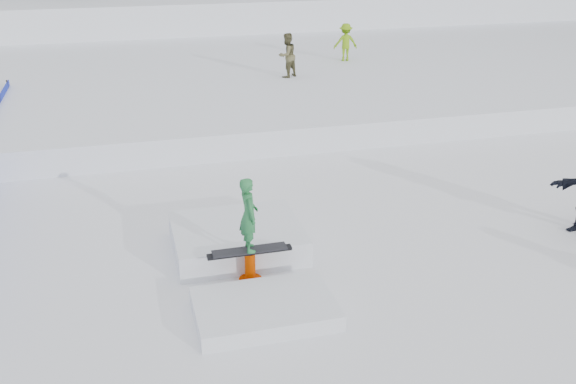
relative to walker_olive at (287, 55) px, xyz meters
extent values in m
plane|color=white|center=(-3.50, -13.37, -1.62)|extent=(120.00, 120.00, 0.00)
cube|color=white|center=(-3.50, 16.63, -0.42)|extent=(60.00, 14.00, 2.40)
cube|color=white|center=(-3.50, 2.63, -1.22)|extent=(50.00, 18.00, 0.80)
cylinder|color=black|center=(-10.00, -1.07, -1.07)|extent=(0.05, 0.05, 1.10)
cylinder|color=black|center=(-10.00, 0.83, -1.07)|extent=(0.05, 0.05, 1.10)
imported|color=brown|center=(0.00, 0.00, 0.00)|extent=(1.00, 0.94, 1.64)
imported|color=#71A611|center=(3.14, 2.30, -0.05)|extent=(1.05, 0.68, 1.54)
cube|color=white|center=(-4.13, -11.57, -1.35)|extent=(2.60, 2.20, 0.54)
cube|color=white|center=(-4.13, -14.07, -1.47)|extent=(2.40, 1.60, 0.30)
cylinder|color=#C73F01|center=(-4.13, -12.87, -1.59)|extent=(0.44, 0.44, 0.06)
cylinder|color=#C73F01|center=(-4.13, -12.87, -1.32)|extent=(0.20, 0.20, 0.60)
cube|color=black|center=(-4.13, -12.87, -0.99)|extent=(1.60, 0.16, 0.06)
cube|color=black|center=(-4.13, -12.87, -0.94)|extent=(1.40, 0.28, 0.03)
imported|color=#24743B|center=(-4.13, -12.87, -0.22)|extent=(0.34, 0.52, 1.42)
camera|label=1|loc=(-6.16, -23.23, 4.75)|focal=40.00mm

